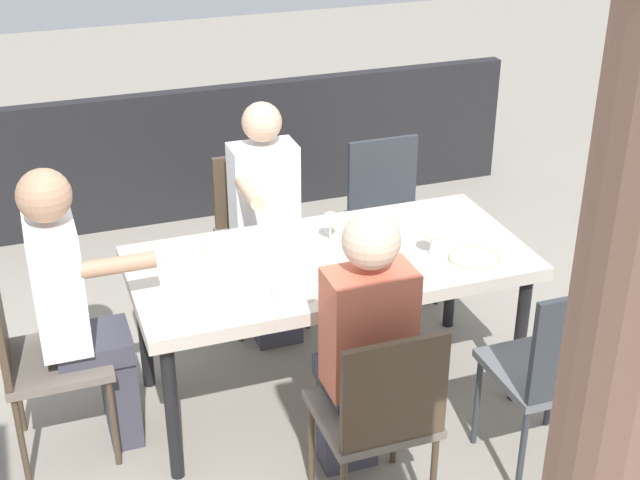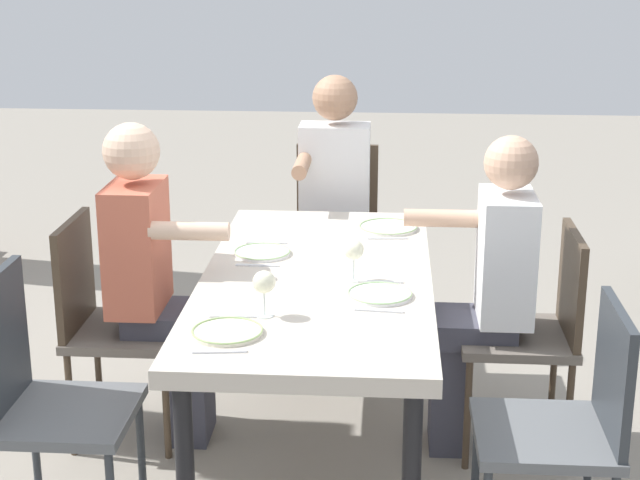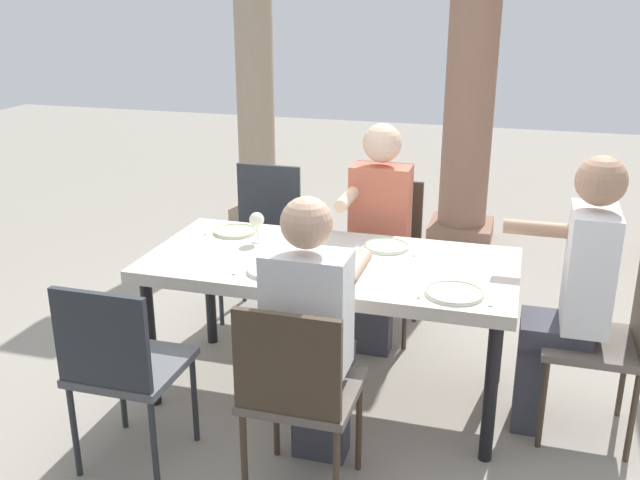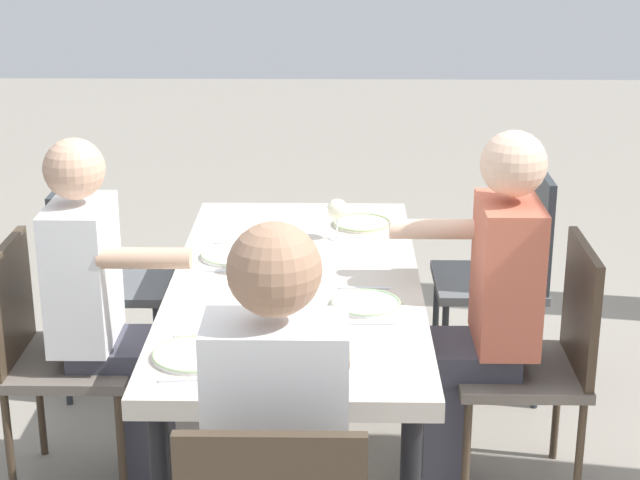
# 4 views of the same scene
# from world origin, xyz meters

# --- Properties ---
(ground_plane) EXTENTS (16.00, 16.00, 0.00)m
(ground_plane) POSITION_xyz_m (0.00, 0.00, 0.00)
(ground_plane) COLOR gray
(dining_table) EXTENTS (1.82, 0.87, 0.75)m
(dining_table) POSITION_xyz_m (0.00, 0.00, 0.68)
(dining_table) COLOR beige
(dining_table) RESTS_ON ground
(chair_west_north) EXTENTS (0.44, 0.44, 0.96)m
(chair_west_north) POSITION_xyz_m (-0.68, 0.86, 0.55)
(chair_west_north) COLOR #5B5E61
(chair_west_north) RESTS_ON ground
(chair_west_south) EXTENTS (0.44, 0.44, 0.89)m
(chair_west_south) POSITION_xyz_m (-0.68, -0.85, 0.52)
(chair_west_south) COLOR #5B5E61
(chair_west_south) RESTS_ON ground
(chair_mid_north) EXTENTS (0.44, 0.44, 0.91)m
(chair_mid_north) POSITION_xyz_m (0.10, 0.85, 0.52)
(chair_mid_north) COLOR #6A6158
(chair_mid_north) RESTS_ON ground
(chair_mid_south) EXTENTS (0.44, 0.44, 0.91)m
(chair_mid_south) POSITION_xyz_m (0.10, -0.85, 0.53)
(chair_mid_south) COLOR #6A6158
(chair_mid_south) RESTS_ON ground
(chair_head_east) EXTENTS (0.44, 0.44, 0.96)m
(chair_head_east) POSITION_xyz_m (1.33, 0.00, 0.55)
(chair_head_east) COLOR #6A6158
(chair_head_east) RESTS_ON ground
(diner_woman_green) EXTENTS (0.35, 0.50, 1.30)m
(diner_woman_green) POSITION_xyz_m (0.10, 0.65, 0.71)
(diner_woman_green) COLOR #3F3F4C
(diner_woman_green) RESTS_ON ground
(diner_man_white) EXTENTS (0.50, 0.35, 1.34)m
(diner_man_white) POSITION_xyz_m (1.14, 0.00, 0.73)
(diner_man_white) COLOR #3F3F4C
(diner_man_white) RESTS_ON ground
(diner_guest_third) EXTENTS (0.35, 0.49, 1.27)m
(diner_guest_third) POSITION_xyz_m (0.11, -0.65, 0.68)
(diner_guest_third) COLOR #3F3F4C
(diner_guest_third) RESTS_ON ground
(plate_0) EXTENTS (0.23, 0.23, 0.02)m
(plate_0) POSITION_xyz_m (-0.61, 0.24, 0.76)
(plate_0) COLOR silver
(plate_0) RESTS_ON dining_table
(wine_glass_0) EXTENTS (0.08, 0.08, 0.16)m
(wine_glass_0) POSITION_xyz_m (-0.44, 0.14, 0.87)
(wine_glass_0) COLOR white
(wine_glass_0) RESTS_ON dining_table
(fork_0) EXTENTS (0.04, 0.17, 0.01)m
(fork_0) POSITION_xyz_m (-0.76, 0.24, 0.75)
(fork_0) COLOR silver
(fork_0) RESTS_ON dining_table
(spoon_0) EXTENTS (0.02, 0.17, 0.01)m
(spoon_0) POSITION_xyz_m (-0.46, 0.24, 0.75)
(spoon_0) COLOR silver
(spoon_0) RESTS_ON dining_table
(plate_1) EXTENTS (0.23, 0.23, 0.02)m
(plate_1) POSITION_xyz_m (-0.22, -0.24, 0.76)
(plate_1) COLOR white
(plate_1) RESTS_ON dining_table
(wine_glass_1) EXTENTS (0.08, 0.08, 0.16)m
(wine_glass_1) POSITION_xyz_m (-0.05, -0.14, 0.86)
(wine_glass_1) COLOR white
(wine_glass_1) RESTS_ON dining_table
(fork_1) EXTENTS (0.03, 0.17, 0.01)m
(fork_1) POSITION_xyz_m (-0.37, -0.24, 0.75)
(fork_1) COLOR silver
(fork_1) RESTS_ON dining_table
(spoon_1) EXTENTS (0.02, 0.17, 0.01)m
(spoon_1) POSITION_xyz_m (-0.07, -0.24, 0.75)
(spoon_1) COLOR silver
(spoon_1) RESTS_ON dining_table
(plate_2) EXTENTS (0.23, 0.23, 0.02)m
(plate_2) POSITION_xyz_m (0.24, 0.24, 0.76)
(plate_2) COLOR white
(plate_2) RESTS_ON dining_table
(fork_2) EXTENTS (0.02, 0.17, 0.01)m
(fork_2) POSITION_xyz_m (0.09, 0.24, 0.75)
(fork_2) COLOR silver
(fork_2) RESTS_ON dining_table
(spoon_2) EXTENTS (0.02, 0.17, 0.01)m
(spoon_2) POSITION_xyz_m (0.39, 0.24, 0.75)
(spoon_2) COLOR silver
(spoon_2) RESTS_ON dining_table
(plate_3) EXTENTS (0.26, 0.26, 0.02)m
(plate_3) POSITION_xyz_m (0.64, -0.27, 0.76)
(plate_3) COLOR white
(plate_3) RESTS_ON dining_table
(fork_3) EXTENTS (0.03, 0.17, 0.01)m
(fork_3) POSITION_xyz_m (0.49, -0.27, 0.75)
(fork_3) COLOR silver
(fork_3) RESTS_ON dining_table
(spoon_3) EXTENTS (0.04, 0.17, 0.01)m
(spoon_3) POSITION_xyz_m (0.79, -0.27, 0.75)
(spoon_3) COLOR silver
(spoon_3) RESTS_ON dining_table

